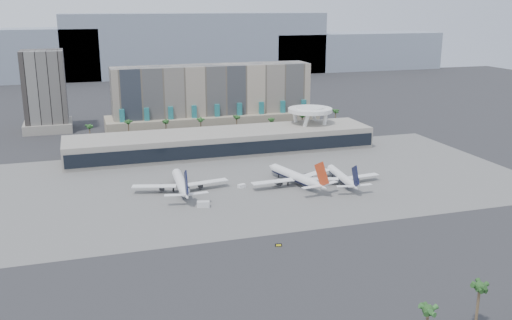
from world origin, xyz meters
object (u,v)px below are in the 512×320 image
object	(u,v)px
service_vehicle_a	(203,204)
airliner_centre	(295,176)
airliner_right	(342,177)
taxiway_sign	(278,245)
service_vehicle_b	(242,186)
airliner_left	(181,183)

from	to	relation	value
service_vehicle_a	airliner_centre	bearing A→B (deg)	33.80
airliner_right	airliner_centre	bearing A→B (deg)	171.21
airliner_centre	airliner_right	bearing A→B (deg)	-29.15
airliner_centre	taxiway_sign	world-z (taller)	airliner_centre
taxiway_sign	service_vehicle_a	bearing A→B (deg)	121.17
service_vehicle_b	taxiway_sign	distance (m)	66.08
airliner_left	service_vehicle_a	xyz separation A→B (m)	(5.05, -22.62, -2.61)
airliner_right	taxiway_sign	bearing A→B (deg)	-126.55
airliner_right	taxiway_sign	size ratio (longest dim) A/B	16.74
airliner_centre	taxiway_sign	distance (m)	70.02
airliner_centre	service_vehicle_b	world-z (taller)	airliner_centre
airliner_left	service_vehicle_b	xyz separation A→B (m)	(27.01, -2.88, -3.01)
taxiway_sign	airliner_centre	bearing A→B (deg)	75.86
airliner_right	service_vehicle_b	bearing A→B (deg)	175.08
airliner_left	service_vehicle_a	world-z (taller)	airliner_left
airliner_centre	airliner_right	xyz separation A→B (m)	(20.85, -5.14, -0.52)
airliner_left	airliner_centre	size ratio (longest dim) A/B	1.00
airliner_right	service_vehicle_b	world-z (taller)	airliner_right
airliner_centre	service_vehicle_a	xyz separation A→B (m)	(-46.79, -16.84, -2.69)
service_vehicle_a	service_vehicle_b	bearing A→B (deg)	55.94
airliner_left	taxiway_sign	xyz separation A→B (m)	(21.33, -68.72, -3.34)
service_vehicle_b	airliner_right	bearing A→B (deg)	-25.57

